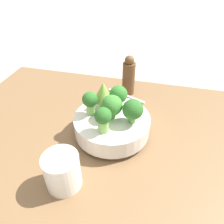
{
  "coord_description": "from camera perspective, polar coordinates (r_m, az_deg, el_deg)",
  "views": [
    {
      "loc": [
        -0.11,
        0.48,
        0.52
      ],
      "look_at": [
        0.01,
        -0.01,
        0.12
      ],
      "focal_mm": 35.0,
      "sensor_mm": 36.0,
      "label": 1
    }
  ],
  "objects": [
    {
      "name": "cup",
      "position": [
        0.56,
        -12.83,
        -14.85
      ],
      "size": [
        0.09,
        0.09,
        0.1
      ],
      "color": "silver",
      "rests_on": "table"
    },
    {
      "name": "broccoli_floret_left",
      "position": [
        0.61,
        5.49,
        0.69
      ],
      "size": [
        0.06,
        0.06,
        0.08
      ],
      "color": "#609347",
      "rests_on": "bowl"
    },
    {
      "name": "broccoli_floret_center",
      "position": [
        0.63,
        -0.0,
        1.64
      ],
      "size": [
        0.06,
        0.06,
        0.07
      ],
      "color": "#609347",
      "rests_on": "bowl"
    },
    {
      "name": "bowl",
      "position": [
        0.67,
        -0.0,
        -3.31
      ],
      "size": [
        0.23,
        0.23,
        0.07
      ],
      "color": "silver",
      "rests_on": "table"
    },
    {
      "name": "romanesco_piece_near",
      "position": [
        0.66,
        -2.29,
        5.2
      ],
      "size": [
        0.06,
        0.06,
        0.09
      ],
      "color": "#7AB256",
      "rests_on": "bowl"
    },
    {
      "name": "broccoli_floret_right",
      "position": [
        0.64,
        -5.75,
        2.84
      ],
      "size": [
        0.05,
        0.05,
        0.08
      ],
      "color": "#7AB256",
      "rests_on": "bowl"
    },
    {
      "name": "ground_plane",
      "position": [
        0.72,
        0.78,
        -8.38
      ],
      "size": [
        6.0,
        6.0,
        0.0
      ],
      "primitive_type": "plane",
      "color": "#ADA89E"
    },
    {
      "name": "fork",
      "position": [
        0.87,
        3.68,
        4.23
      ],
      "size": [
        0.16,
        0.07,
        0.01
      ],
      "color": "silver",
      "rests_on": "table"
    },
    {
      "name": "broccoli_floret_front",
      "position": [
        0.68,
        1.69,
        4.49
      ],
      "size": [
        0.06,
        0.06,
        0.07
      ],
      "color": "#7AB256",
      "rests_on": "bowl"
    },
    {
      "name": "broccoli_floret_back",
      "position": [
        0.58,
        -2.34,
        -1.63
      ],
      "size": [
        0.05,
        0.05,
        0.08
      ],
      "color": "#7AB256",
      "rests_on": "bowl"
    },
    {
      "name": "pepper_mill",
      "position": [
        0.86,
        4.37,
        9.31
      ],
      "size": [
        0.05,
        0.05,
        0.16
      ],
      "color": "brown",
      "rests_on": "table"
    },
    {
      "name": "table",
      "position": [
        0.7,
        0.79,
        -7.38
      ],
      "size": [
        1.12,
        0.73,
        0.04
      ],
      "color": "brown",
      "rests_on": "ground_plane"
    }
  ]
}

